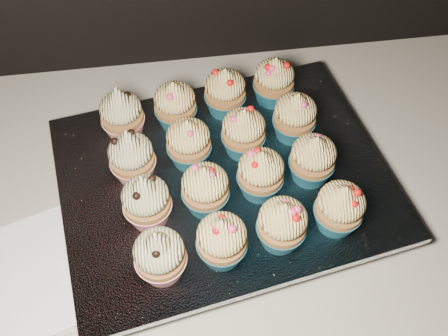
% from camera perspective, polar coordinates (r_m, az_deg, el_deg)
% --- Properties ---
extents(cabinet, '(2.40, 0.60, 0.86)m').
position_cam_1_polar(cabinet, '(1.17, 7.91, -14.94)').
color(cabinet, black).
rests_on(cabinet, ground).
extents(worktop, '(2.44, 0.64, 0.04)m').
position_cam_1_polar(worktop, '(0.77, 11.64, -2.64)').
color(worktop, beige).
rests_on(worktop, cabinet).
extents(napkin, '(0.22, 0.22, 0.00)m').
position_cam_1_polar(napkin, '(0.71, -20.25, -11.12)').
color(napkin, white).
rests_on(napkin, worktop).
extents(baking_tray, '(0.47, 0.38, 0.02)m').
position_cam_1_polar(baking_tray, '(0.72, 0.00, -1.82)').
color(baking_tray, black).
rests_on(baking_tray, worktop).
extents(foil_lining, '(0.51, 0.42, 0.01)m').
position_cam_1_polar(foil_lining, '(0.71, 0.00, -1.05)').
color(foil_lining, silver).
rests_on(foil_lining, baking_tray).
extents(cupcake_0, '(0.06, 0.06, 0.10)m').
position_cam_1_polar(cupcake_0, '(0.60, -7.35, -9.83)').
color(cupcake_0, red).
rests_on(cupcake_0, foil_lining).
extents(cupcake_1, '(0.06, 0.06, 0.08)m').
position_cam_1_polar(cupcake_1, '(0.61, -0.26, -8.24)').
color(cupcake_1, '#1A607B').
rests_on(cupcake_1, foil_lining).
extents(cupcake_2, '(0.06, 0.06, 0.08)m').
position_cam_1_polar(cupcake_2, '(0.62, 6.64, -6.39)').
color(cupcake_2, '#1A607B').
rests_on(cupcake_2, foil_lining).
extents(cupcake_3, '(0.06, 0.06, 0.08)m').
position_cam_1_polar(cupcake_3, '(0.65, 13.06, -4.44)').
color(cupcake_3, '#1A607B').
rests_on(cupcake_3, foil_lining).
extents(cupcake_4, '(0.06, 0.06, 0.10)m').
position_cam_1_polar(cupcake_4, '(0.64, -8.87, -3.72)').
color(cupcake_4, red).
rests_on(cupcake_4, foil_lining).
extents(cupcake_5, '(0.06, 0.06, 0.08)m').
position_cam_1_polar(cupcake_5, '(0.65, -2.15, -2.39)').
color(cupcake_5, '#1A607B').
rests_on(cupcake_5, foil_lining).
extents(cupcake_6, '(0.06, 0.06, 0.08)m').
position_cam_1_polar(cupcake_6, '(0.66, 4.20, -0.63)').
color(cupcake_6, '#1A607B').
rests_on(cupcake_6, foil_lining).
extents(cupcake_7, '(0.06, 0.06, 0.08)m').
position_cam_1_polar(cupcake_7, '(0.68, 10.09, 1.02)').
color(cupcake_7, '#1A607B').
rests_on(cupcake_7, foil_lining).
extents(cupcake_8, '(0.06, 0.06, 0.10)m').
position_cam_1_polar(cupcake_8, '(0.68, -10.50, 1.27)').
color(cupcake_8, red).
rests_on(cupcake_8, foil_lining).
extents(cupcake_9, '(0.06, 0.06, 0.08)m').
position_cam_1_polar(cupcake_9, '(0.69, -4.06, 2.90)').
color(cupcake_9, '#1A607B').
rests_on(cupcake_9, foil_lining).
extents(cupcake_10, '(0.06, 0.06, 0.08)m').
position_cam_1_polar(cupcake_10, '(0.70, 2.24, 4.12)').
color(cupcake_10, '#1A607B').
rests_on(cupcake_10, foil_lining).
extents(cupcake_11, '(0.06, 0.06, 0.08)m').
position_cam_1_polar(cupcake_11, '(0.73, 8.08, 5.82)').
color(cupcake_11, '#1A607B').
rests_on(cupcake_11, foil_lining).
extents(cupcake_12, '(0.06, 0.06, 0.10)m').
position_cam_1_polar(cupcake_12, '(0.74, -11.60, 6.04)').
color(cupcake_12, red).
rests_on(cupcake_12, foil_lining).
extents(cupcake_13, '(0.06, 0.06, 0.08)m').
position_cam_1_polar(cupcake_13, '(0.74, -5.60, 7.17)').
color(cupcake_13, '#1A607B').
rests_on(cupcake_13, foil_lining).
extents(cupcake_14, '(0.06, 0.06, 0.08)m').
position_cam_1_polar(cupcake_14, '(0.76, 0.12, 8.67)').
color(cupcake_14, '#1A607B').
rests_on(cupcake_14, foil_lining).
extents(cupcake_15, '(0.06, 0.06, 0.08)m').
position_cam_1_polar(cupcake_15, '(0.78, 5.71, 9.86)').
color(cupcake_15, '#1A607B').
rests_on(cupcake_15, foil_lining).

